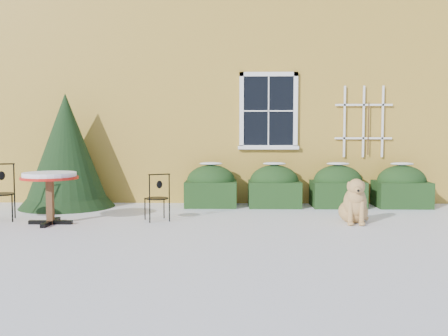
{
  "coord_description": "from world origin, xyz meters",
  "views": [
    {
      "loc": [
        0.18,
        -7.66,
        1.51
      ],
      "look_at": [
        0.0,
        1.0,
        0.9
      ],
      "focal_mm": 40.0,
      "sensor_mm": 36.0,
      "label": 1
    }
  ],
  "objects_px": {
    "patio_chair_near": "(157,197)",
    "bistro_table": "(50,181)",
    "dog": "(354,205)",
    "patio_chair_far": "(1,192)",
    "evergreen_shrub": "(67,162)"
  },
  "relations": [
    {
      "from": "patio_chair_near",
      "to": "bistro_table",
      "type": "bearing_deg",
      "value": -12.05
    },
    {
      "from": "evergreen_shrub",
      "to": "patio_chair_far",
      "type": "xyz_separation_m",
      "value": [
        -0.62,
        -1.57,
        -0.44
      ]
    },
    {
      "from": "patio_chair_near",
      "to": "evergreen_shrub",
      "type": "bearing_deg",
      "value": -60.59
    },
    {
      "from": "evergreen_shrub",
      "to": "patio_chair_far",
      "type": "height_order",
      "value": "evergreen_shrub"
    },
    {
      "from": "patio_chair_near",
      "to": "dog",
      "type": "bearing_deg",
      "value": 153.61
    },
    {
      "from": "bistro_table",
      "to": "dog",
      "type": "height_order",
      "value": "bistro_table"
    },
    {
      "from": "patio_chair_near",
      "to": "dog",
      "type": "xyz_separation_m",
      "value": [
        3.33,
        -0.16,
        -0.1
      ]
    },
    {
      "from": "dog",
      "to": "patio_chair_near",
      "type": "bearing_deg",
      "value": -178.0
    },
    {
      "from": "dog",
      "to": "patio_chair_far",
      "type": "bearing_deg",
      "value": -176.83
    },
    {
      "from": "bistro_table",
      "to": "patio_chair_far",
      "type": "height_order",
      "value": "patio_chair_far"
    },
    {
      "from": "dog",
      "to": "bistro_table",
      "type": "bearing_deg",
      "value": -173.05
    },
    {
      "from": "bistro_table",
      "to": "patio_chair_near",
      "type": "distance_m",
      "value": 1.79
    },
    {
      "from": "evergreen_shrub",
      "to": "patio_chair_near",
      "type": "bearing_deg",
      "value": -37.03
    },
    {
      "from": "patio_chair_far",
      "to": "dog",
      "type": "bearing_deg",
      "value": -19.97
    },
    {
      "from": "evergreen_shrub",
      "to": "bistro_table",
      "type": "bearing_deg",
      "value": -79.18
    }
  ]
}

